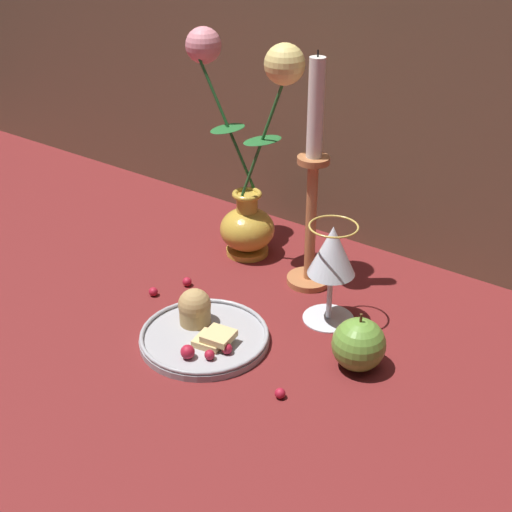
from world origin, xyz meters
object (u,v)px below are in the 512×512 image
object	(u,v)px
wine_glass	(332,255)
apple_beside_vase	(359,344)
plate_with_pastries	(203,331)
vase	(246,170)
candlestick	(312,189)

from	to	relation	value
wine_glass	apple_beside_vase	distance (m)	0.14
plate_with_pastries	wine_glass	distance (m)	0.22
vase	plate_with_pastries	bearing A→B (deg)	-66.82
vase	candlestick	world-z (taller)	same
plate_with_pastries	wine_glass	xyz separation A→B (m)	(0.12, 0.15, 0.10)
vase	candlestick	bearing A→B (deg)	-8.81
wine_glass	apple_beside_vase	xyz separation A→B (m)	(0.09, -0.08, -0.07)
vase	wine_glass	size ratio (longest dim) A/B	2.39
apple_beside_vase	candlestick	bearing A→B (deg)	139.22
vase	apple_beside_vase	size ratio (longest dim) A/B	4.40
wine_glass	candlestick	size ratio (longest dim) A/B	0.42
vase	apple_beside_vase	bearing A→B (deg)	-28.46
vase	candlestick	distance (m)	0.15
plate_with_pastries	candlestick	bearing A→B (deg)	80.41
plate_with_pastries	candlestick	distance (m)	0.27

